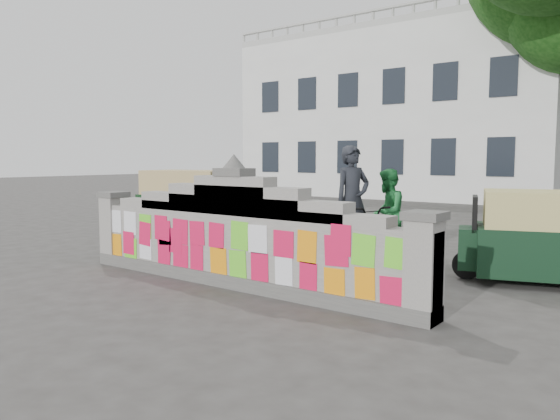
% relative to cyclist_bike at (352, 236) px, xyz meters
% --- Properties ---
extents(ground, '(100.00, 100.00, 0.00)m').
position_rel_cyclist_bike_xyz_m(ground, '(-0.65, -2.38, -0.57)').
color(ground, '#383533').
rests_on(ground, ground).
extents(parapet_wall, '(6.48, 0.44, 2.01)m').
position_rel_cyclist_bike_xyz_m(parapet_wall, '(-0.65, -2.39, 0.18)').
color(parapet_wall, '#4C4C49').
rests_on(parapet_wall, ground).
extents(building, '(16.00, 10.00, 8.90)m').
position_rel_cyclist_bike_xyz_m(building, '(-7.65, 19.60, 3.45)').
color(building, silver).
rests_on(building, ground).
extents(cyclist_bike, '(2.28, 1.55, 1.13)m').
position_rel_cyclist_bike_xyz_m(cyclist_bike, '(0.00, 0.00, 0.00)').
color(cyclist_bike, black).
rests_on(cyclist_bike, ground).
extents(cyclist_rider, '(0.70, 0.83, 1.92)m').
position_rel_cyclist_bike_xyz_m(cyclist_rider, '(-0.00, 0.00, 0.39)').
color(cyclist_rider, black).
rests_on(cyclist_rider, ground).
extents(pedestrian, '(0.86, 0.99, 1.74)m').
position_rel_cyclist_bike_xyz_m(pedestrian, '(-0.03, 1.41, 0.30)').
color(pedestrian, '#217A37').
rests_on(pedestrian, ground).
extents(rickshaw_left, '(3.02, 1.74, 1.63)m').
position_rel_cyclist_bike_xyz_m(rickshaw_left, '(-5.64, 1.40, 0.28)').
color(rickshaw_left, black).
rests_on(rickshaw_left, ground).
extents(rickshaw_right, '(2.68, 1.87, 1.44)m').
position_rel_cyclist_bike_xyz_m(rickshaw_right, '(3.08, 0.70, 0.18)').
color(rickshaw_right, black).
rests_on(rickshaw_right, ground).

